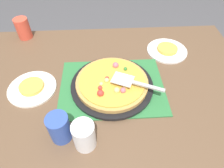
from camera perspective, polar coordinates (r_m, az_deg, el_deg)
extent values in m
plane|color=#4C4C51|center=(1.56, 0.00, -19.45)|extent=(8.00, 8.00, 0.00)
cube|color=brown|center=(0.93, 0.00, -1.45)|extent=(1.40, 1.00, 0.03)
cube|color=brown|center=(1.62, -24.16, 0.71)|extent=(0.07, 0.07, 0.72)
cube|color=brown|center=(1.65, 21.88, 2.56)|extent=(0.07, 0.07, 0.72)
cube|color=#2D753D|center=(0.92, 0.00, -0.72)|extent=(0.48, 0.36, 0.01)
cylinder|color=black|center=(0.91, 0.00, -0.30)|extent=(0.38, 0.38, 0.01)
cylinder|color=tan|center=(0.90, 0.00, 0.43)|extent=(0.33, 0.33, 0.02)
cylinder|color=gold|center=(0.89, 0.00, 1.00)|extent=(0.30, 0.30, 0.01)
sphere|color=#E5CC7F|center=(0.84, 1.40, -1.80)|extent=(0.03, 0.03, 0.03)
sphere|color=#E5CC7F|center=(0.86, 3.79, -0.62)|extent=(0.02, 0.02, 0.02)
sphere|color=red|center=(0.83, -3.36, -2.68)|extent=(0.03, 0.03, 0.03)
sphere|color=#E5CC7F|center=(0.88, -1.52, 1.09)|extent=(0.02, 0.02, 0.02)
sphere|color=#B76675|center=(0.84, 3.22, -1.85)|extent=(0.02, 0.02, 0.02)
sphere|color=#B76675|center=(0.95, 1.05, 5.48)|extent=(0.03, 0.03, 0.03)
sphere|color=red|center=(0.85, -3.48, -1.11)|extent=(0.02, 0.02, 0.02)
sphere|color=red|center=(0.89, -1.45, 1.62)|extent=(0.02, 0.02, 0.02)
sphere|color=#E5CC7F|center=(0.87, -3.15, 0.01)|extent=(0.02, 0.02, 0.02)
sphere|color=#338433|center=(0.93, 3.91, 4.40)|extent=(0.02, 0.02, 0.02)
cylinder|color=white|center=(0.98, -22.10, -1.15)|extent=(0.22, 0.22, 0.01)
cylinder|color=white|center=(1.15, 15.63, 9.31)|extent=(0.22, 0.22, 0.01)
cylinder|color=#EAB747|center=(0.97, -22.31, -0.64)|extent=(0.11, 0.11, 0.02)
cylinder|color=#EAB747|center=(1.15, 15.76, 9.82)|extent=(0.11, 0.11, 0.02)
cylinder|color=#E04C38|center=(1.30, -24.37, 14.48)|extent=(0.08, 0.08, 0.12)
cylinder|color=white|center=(0.72, -8.07, -14.59)|extent=(0.08, 0.08, 0.12)
cylinder|color=#3351AD|center=(0.75, -14.99, -12.17)|extent=(0.08, 0.08, 0.12)
cube|color=silver|center=(0.86, 3.12, 1.39)|extent=(0.11, 0.10, 0.00)
cube|color=#B2B2B7|center=(0.84, 10.53, -0.65)|extent=(0.13, 0.07, 0.01)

